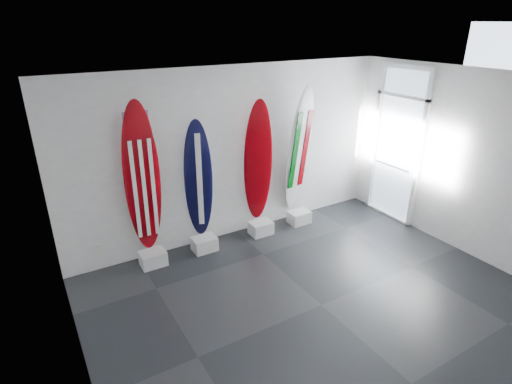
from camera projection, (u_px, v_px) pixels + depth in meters
floor at (321, 305)px, 5.66m from camera, size 6.00×6.00×0.00m
ceiling at (339, 84)px, 4.48m from camera, size 6.00×6.00×0.00m
wall_back at (235, 155)px, 7.05m from camera, size 6.00×0.00×6.00m
wall_left at (70, 280)px, 3.66m from camera, size 0.00×5.00×5.00m
wall_right at (475, 166)px, 6.48m from camera, size 0.00×5.00×5.00m
display_block_usa at (153, 258)px, 6.54m from camera, size 0.40×0.30×0.24m
surfboard_usa at (142, 179)px, 6.10m from camera, size 0.55×0.20×2.42m
display_block_navy at (204, 244)px, 6.96m from camera, size 0.40×0.30×0.24m
surfboard_navy at (198, 180)px, 6.60m from camera, size 0.49×0.30×2.03m
display_block_swiss at (261, 228)px, 7.50m from camera, size 0.40×0.30×0.24m
surfboard_swiss at (258, 162)px, 7.09m from camera, size 0.57×0.41×2.25m
display_block_italy at (299, 217)px, 7.91m from camera, size 0.40×0.30×0.24m
surfboard_italy at (299, 150)px, 7.47m from camera, size 0.61×0.50×2.42m
wall_outlet at (97, 250)px, 6.33m from camera, size 0.09×0.02×0.13m
glass_door at (397, 147)px, 7.72m from camera, size 0.12×1.16×2.85m
balcony at (434, 179)px, 8.71m from camera, size 2.80×2.20×1.20m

